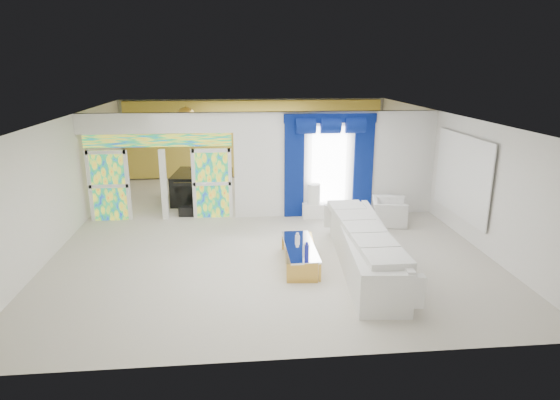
{
  "coord_description": "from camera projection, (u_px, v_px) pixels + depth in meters",
  "views": [
    {
      "loc": [
        -0.74,
        -12.09,
        4.26
      ],
      "look_at": [
        0.3,
        -1.2,
        1.1
      ],
      "focal_mm": 30.23,
      "sensor_mm": 36.0,
      "label": 1
    }
  ],
  "objects": [
    {
      "name": "floor",
      "position": [
        265.0,
        227.0,
        12.81
      ],
      "size": [
        12.0,
        12.0,
        0.0
      ],
      "primitive_type": "plane",
      "color": "#B7AF9E",
      "rests_on": "ground"
    },
    {
      "name": "console_table",
      "position": [
        324.0,
        210.0,
        13.58
      ],
      "size": [
        1.26,
        0.48,
        0.41
      ],
      "primitive_type": "cube",
      "rotation": [
        0.0,
        0.0,
        -0.07
      ],
      "color": "white",
      "rests_on": "ground"
    },
    {
      "name": "stained_panel_left",
      "position": [
        109.0,
        186.0,
        13.1
      ],
      "size": [
        0.95,
        0.04,
        2.0
      ],
      "primitive_type": "cube",
      "color": "#994C3F",
      "rests_on": "ground"
    },
    {
      "name": "piano_bench",
      "position": [
        194.0,
        211.0,
        13.75
      ],
      "size": [
        0.86,
        0.4,
        0.28
      ],
      "primitive_type": "cube",
      "rotation": [
        0.0,
        0.0,
        -0.09
      ],
      "color": "black",
      "rests_on": "ground"
    },
    {
      "name": "white_sofa",
      "position": [
        364.0,
        249.0,
        10.15
      ],
      "size": [
        1.3,
        4.45,
        0.84
      ],
      "primitive_type": "cube",
      "rotation": [
        0.0,
        0.0,
        -0.08
      ],
      "color": "white",
      "rests_on": "ground"
    },
    {
      "name": "dividing_header",
      "position": [
        157.0,
        123.0,
        12.75
      ],
      "size": [
        4.3,
        0.18,
        0.55
      ],
      "primitive_type": "cube",
      "color": "white",
      "rests_on": "dividing_wall"
    },
    {
      "name": "blue_pelmet",
      "position": [
        330.0,
        118.0,
        13.03
      ],
      "size": [
        2.6,
        0.12,
        0.25
      ],
      "primitive_type": "cube",
      "color": "#031041",
      "rests_on": "dividing_wall"
    },
    {
      "name": "window_pane",
      "position": [
        329.0,
        166.0,
        13.44
      ],
      "size": [
        1.0,
        0.02,
        2.3
      ],
      "primitive_type": "cube",
      "color": "white",
      "rests_on": "dividing_wall"
    },
    {
      "name": "wall_mirror",
      "position": [
        462.0,
        176.0,
        11.87
      ],
      "size": [
        0.04,
        2.7,
        1.9
      ],
      "primitive_type": "cube",
      "color": "white",
      "rests_on": "ground"
    },
    {
      "name": "chandelier",
      "position": [
        186.0,
        116.0,
        15.12
      ],
      "size": [
        0.6,
        0.6,
        0.6
      ],
      "primitive_type": "sphere",
      "color": "gold",
      "rests_on": "ceiling"
    },
    {
      "name": "armchair",
      "position": [
        389.0,
        211.0,
        13.02
      ],
      "size": [
        1.15,
        1.25,
        0.68
      ],
      "primitive_type": "imported",
      "rotation": [
        0.0,
        0.0,
        1.32
      ],
      "color": "white",
      "rests_on": "ground"
    },
    {
      "name": "gold_curtains",
      "position": [
        255.0,
        139.0,
        18.04
      ],
      "size": [
        9.7,
        0.12,
        2.9
      ],
      "primitive_type": "cube",
      "color": "gold",
      "rests_on": "ground"
    },
    {
      "name": "grand_piano",
      "position": [
        197.0,
        186.0,
        15.19
      ],
      "size": [
        1.57,
        1.96,
        0.93
      ],
      "primitive_type": "cube",
      "rotation": [
        0.0,
        0.0,
        -0.09
      ],
      "color": "black",
      "rests_on": "ground"
    },
    {
      "name": "stained_transom",
      "position": [
        158.0,
        140.0,
        12.88
      ],
      "size": [
        4.0,
        0.05,
        0.35
      ],
      "primitive_type": "cube",
      "color": "#994C3F",
      "rests_on": "dividing_header"
    },
    {
      "name": "stained_panel_right",
      "position": [
        212.0,
        184.0,
        13.36
      ],
      "size": [
        0.95,
        0.04,
        2.0
      ],
      "primitive_type": "cube",
      "color": "#994C3F",
      "rests_on": "ground"
    },
    {
      "name": "coffee_table",
      "position": [
        300.0,
        255.0,
        10.37
      ],
      "size": [
        0.79,
        1.94,
        0.42
      ],
      "primitive_type": "cube",
      "rotation": [
        0.0,
        0.0,
        -0.08
      ],
      "color": "#BD913B",
      "rests_on": "ground"
    },
    {
      "name": "dividing_wall",
      "position": [
        337.0,
        164.0,
        13.55
      ],
      "size": [
        5.7,
        0.18,
        3.0
      ],
      "primitive_type": "cube",
      "color": "white",
      "rests_on": "ground"
    },
    {
      "name": "table_lamp",
      "position": [
        314.0,
        194.0,
        13.41
      ],
      "size": [
        0.36,
        0.36,
        0.58
      ],
      "primitive_type": "cylinder",
      "color": "silver",
      "rests_on": "console_table"
    },
    {
      "name": "blue_drape_right",
      "position": [
        363.0,
        168.0,
        13.52
      ],
      "size": [
        0.55,
        0.1,
        2.8
      ],
      "primitive_type": "cube",
      "color": "#031041",
      "rests_on": "ground"
    },
    {
      "name": "tv_console",
      "position": [
        109.0,
        195.0,
        14.36
      ],
      "size": [
        0.65,
        0.6,
        0.86
      ],
      "primitive_type": "cube",
      "rotation": [
        0.0,
        0.0,
        -0.12
      ],
      "color": "tan",
      "rests_on": "ground"
    },
    {
      "name": "blue_drape_left",
      "position": [
        294.0,
        169.0,
        13.34
      ],
      "size": [
        0.55,
        0.1,
        2.8
      ],
      "primitive_type": "cube",
      "color": "#031041",
      "rests_on": "ground"
    },
    {
      "name": "decanters",
      "position": [
        303.0,
        245.0,
        10.14
      ],
      "size": [
        0.19,
        0.91,
        0.22
      ],
      "color": "navy",
      "rests_on": "coffee_table"
    }
  ]
}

